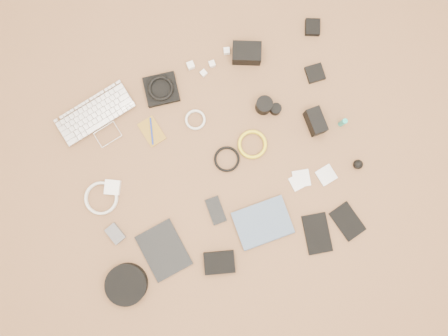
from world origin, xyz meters
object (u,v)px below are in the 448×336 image
object	(u,v)px
tablet	(164,250)
paperback	(270,242)
laptop	(101,123)
dslr_camera	(247,53)
headphone_case	(127,284)
phone	(216,210)

from	to	relation	value
tablet	paperback	distance (m)	0.50
laptop	dslr_camera	world-z (taller)	dslr_camera
dslr_camera	paperback	world-z (taller)	dslr_camera
tablet	paperback	size ratio (longest dim) A/B	0.95
tablet	paperback	xyz separation A→B (m)	(0.48, -0.13, 0.01)
laptop	headphone_case	distance (m)	0.77
laptop	phone	xyz separation A→B (m)	(0.38, -0.58, -0.01)
laptop	paperback	bearing A→B (deg)	-67.30
laptop	dslr_camera	xyz separation A→B (m)	(0.77, 0.09, 0.02)
phone	dslr_camera	bearing A→B (deg)	58.66
dslr_camera	tablet	xyz separation A→B (m)	(-0.68, -0.76, -0.03)
laptop	tablet	bearing A→B (deg)	-95.37
laptop	dslr_camera	distance (m)	0.78
phone	paperback	bearing A→B (deg)	-50.32
dslr_camera	tablet	size ratio (longest dim) A/B	0.57
dslr_camera	paperback	size ratio (longest dim) A/B	0.54
laptop	dslr_camera	size ratio (longest dim) A/B	2.73
headphone_case	phone	bearing A→B (deg)	20.26
dslr_camera	headphone_case	bearing A→B (deg)	-115.37
dslr_camera	laptop	bearing A→B (deg)	-152.60
dslr_camera	headphone_case	size ratio (longest dim) A/B	0.71
dslr_camera	paperback	xyz separation A→B (m)	(-0.20, -0.89, -0.03)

